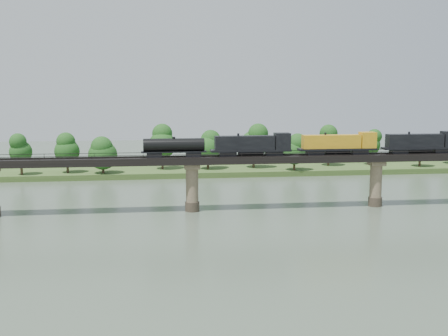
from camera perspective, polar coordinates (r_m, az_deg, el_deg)
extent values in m
plane|color=#3E4E3D|center=(89.02, -1.81, -8.50)|extent=(400.00, 400.00, 0.00)
cube|color=#344F1F|center=(171.92, -4.59, -0.23)|extent=(300.00, 24.00, 1.60)
cylinder|color=#473A2D|center=(117.79, -3.24, -3.92)|extent=(3.00, 3.00, 2.00)
cylinder|color=#857357|center=(116.94, -3.26, -1.76)|extent=(2.60, 2.60, 9.00)
cube|color=#857357|center=(116.34, -3.28, 0.18)|extent=(3.20, 3.20, 1.00)
cylinder|color=#473A2D|center=(127.02, 15.09, -3.31)|extent=(3.00, 3.00, 2.00)
cylinder|color=#857357|center=(126.24, 15.16, -1.30)|extent=(2.60, 2.60, 9.00)
cube|color=#857357|center=(125.68, 15.23, 0.50)|extent=(3.20, 3.20, 1.00)
cube|color=black|center=(116.17, -3.28, 0.80)|extent=(220.00, 5.00, 1.50)
cube|color=black|center=(115.33, -3.26, 1.16)|extent=(220.00, 0.12, 0.16)
cube|color=black|center=(116.82, -3.31, 1.25)|extent=(220.00, 0.12, 0.16)
cube|color=black|center=(113.62, -3.20, 1.37)|extent=(220.00, 0.10, 0.10)
cube|color=black|center=(118.38, -3.37, 1.64)|extent=(220.00, 0.10, 0.10)
cube|color=black|center=(113.66, -3.20, 1.20)|extent=(0.08, 0.08, 0.70)
cube|color=black|center=(118.42, -3.37, 1.47)|extent=(0.08, 0.08, 0.70)
cylinder|color=#382619|center=(166.73, -19.88, -0.05)|extent=(0.70, 0.70, 3.51)
sphere|color=#144213|center=(166.18, -19.95, 1.55)|extent=(6.31, 6.31, 6.31)
sphere|color=#144213|center=(165.90, -20.00, 2.55)|extent=(4.73, 4.73, 4.73)
cylinder|color=#382619|center=(167.00, -15.60, 0.12)|extent=(0.70, 0.70, 3.34)
sphere|color=#144213|center=(166.47, -15.66, 1.64)|extent=(7.18, 7.18, 7.18)
sphere|color=#144213|center=(166.20, -15.70, 2.59)|extent=(5.39, 5.39, 5.39)
cylinder|color=#382619|center=(163.22, -12.18, -0.04)|extent=(0.70, 0.70, 2.83)
sphere|color=#144213|center=(162.75, -12.22, 1.28)|extent=(8.26, 8.26, 8.26)
sphere|color=#144213|center=(162.50, -12.24, 2.10)|extent=(6.19, 6.19, 6.19)
cylinder|color=#382619|center=(169.07, -6.27, 0.56)|extent=(0.70, 0.70, 3.96)
sphere|color=#144213|center=(168.48, -6.29, 2.34)|extent=(8.07, 8.07, 8.07)
sphere|color=#144213|center=(168.19, -6.31, 3.47)|extent=(6.05, 6.05, 6.05)
cylinder|color=#382619|center=(168.40, -1.64, 0.46)|extent=(0.70, 0.70, 3.27)
sphere|color=#144213|center=(167.89, -1.64, 1.93)|extent=(8.03, 8.03, 8.03)
sphere|color=#144213|center=(167.63, -1.65, 2.86)|extent=(6.02, 6.02, 6.02)
cylinder|color=#382619|center=(171.49, 3.03, 0.70)|extent=(0.70, 0.70, 3.92)
sphere|color=#144213|center=(170.91, 3.04, 2.43)|extent=(8.29, 8.29, 8.29)
sphere|color=#144213|center=(170.63, 3.05, 3.53)|extent=(6.21, 6.21, 6.21)
cylinder|color=#382619|center=(167.17, 7.15, 0.30)|extent=(0.70, 0.70, 3.02)
sphere|color=#144213|center=(166.68, 7.17, 1.67)|extent=(7.74, 7.74, 7.74)
sphere|color=#144213|center=(166.43, 7.19, 2.54)|extent=(5.80, 5.80, 5.80)
cylinder|color=#382619|center=(179.07, 10.55, 0.86)|extent=(0.70, 0.70, 3.80)
sphere|color=#144213|center=(178.53, 10.59, 2.47)|extent=(7.47, 7.47, 7.47)
sphere|color=#144213|center=(178.26, 10.62, 3.49)|extent=(5.60, 5.60, 5.60)
cylinder|color=#382619|center=(183.97, 14.58, 0.86)|extent=(0.70, 0.70, 3.38)
sphere|color=#144213|center=(183.49, 14.63, 2.26)|extent=(6.23, 6.23, 6.23)
sphere|color=#144213|center=(183.25, 14.66, 3.13)|extent=(4.67, 4.67, 4.67)
cylinder|color=#382619|center=(184.41, 19.26, 0.59)|extent=(0.70, 0.70, 2.77)
sphere|color=#144213|center=(184.00, 19.31, 1.73)|extent=(7.04, 7.04, 7.04)
sphere|color=#144213|center=(183.78, 19.35, 2.45)|extent=(5.28, 5.28, 5.28)
cube|color=black|center=(131.76, 21.19, 1.66)|extent=(3.57, 2.14, 0.98)
cube|color=black|center=(127.36, 17.31, 1.64)|extent=(3.57, 2.14, 0.98)
cube|color=black|center=(129.42, 19.29, 1.93)|extent=(16.94, 2.67, 0.45)
cube|color=black|center=(128.68, 18.80, 2.65)|extent=(12.48, 2.41, 2.85)
cylinder|color=black|center=(129.47, 19.28, 1.71)|extent=(5.35, 1.25, 1.25)
cube|color=black|center=(123.91, 13.56, 1.61)|extent=(3.57, 2.14, 0.98)
cube|color=black|center=(120.75, 9.21, 1.57)|extent=(3.57, 2.14, 0.98)
cube|color=black|center=(122.17, 11.42, 1.88)|extent=(16.94, 2.67, 0.45)
cube|color=orange|center=(121.59, 10.84, 2.65)|extent=(12.48, 2.41, 2.85)
cube|color=orange|center=(124.31, 14.37, 2.78)|extent=(3.21, 2.67, 3.39)
cylinder|color=black|center=(122.23, 11.41, 1.66)|extent=(5.35, 1.25, 1.25)
cube|color=black|center=(118.51, 5.07, 1.52)|extent=(3.57, 2.14, 0.98)
cube|color=black|center=(116.80, 0.37, 1.46)|extent=(3.57, 2.14, 0.98)
cube|color=black|center=(117.49, 2.74, 1.80)|extent=(16.94, 2.67, 0.45)
cube|color=black|center=(117.09, 2.10, 2.59)|extent=(12.48, 2.41, 2.85)
cube|color=black|center=(118.66, 5.93, 2.75)|extent=(3.21, 2.67, 3.39)
cylinder|color=black|center=(117.54, 2.74, 1.56)|extent=(5.35, 1.25, 1.25)
cube|color=black|center=(116.05, -3.13, 1.41)|extent=(3.12, 1.96, 0.98)
cube|color=black|center=(115.73, -7.09, 1.34)|extent=(3.12, 1.96, 0.98)
cube|color=black|center=(115.76, -5.11, 1.66)|extent=(13.37, 2.14, 0.27)
cylinder|color=black|center=(115.61, -5.12, 2.36)|extent=(12.48, 2.67, 2.67)
cylinder|color=black|center=(115.48, -5.13, 3.07)|extent=(0.62, 0.62, 0.45)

